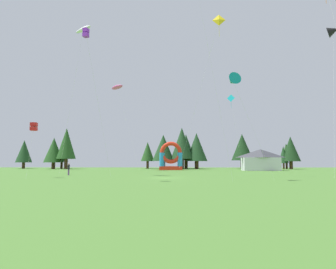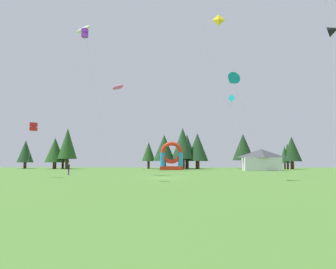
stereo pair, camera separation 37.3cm
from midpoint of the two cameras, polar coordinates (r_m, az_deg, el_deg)
name	(u,v)px [view 1 (the left image)]	position (r m, az deg, el deg)	size (l,w,h in m)	color
ground_plane	(166,178)	(38.41, -0.68, -7.91)	(120.00, 120.00, 0.00)	#47752D
kite_yellow_diamond	(219,21)	(46.88, 9.00, 19.78)	(6.46, 6.96, 22.32)	yellow
kite_pink_parafoil	(117,87)	(70.54, -9.41, 8.49)	(7.33, 5.74, 18.89)	#EA599E
kite_teal_delta	(233,81)	(35.96, 11.43, 9.59)	(5.49, 2.02, 11.82)	#0C7F7A
kite_white_parafoil	(83,30)	(50.71, -15.40, 17.96)	(5.38, 3.33, 22.26)	white
kite_red_box	(34,127)	(42.76, -23.49, 1.32)	(0.97, 3.10, 6.86)	red
kite_purple_box	(86,34)	(36.61, -15.01, 17.34)	(1.94, 6.99, 16.34)	purple
kite_black_delta	(333,31)	(51.64, 27.69, 16.40)	(4.65, 6.69, 21.20)	black
kite_cyan_diamond	(231,99)	(67.01, 11.27, 6.32)	(2.10, 3.51, 15.58)	#19B7CC
person_near_camera	(69,168)	(47.67, -17.86, -5.85)	(0.41, 0.41, 1.72)	#724C8C
inflatable_yellow_castle	(171,159)	(71.24, 0.39, -4.56)	(5.15, 3.88, 6.37)	red
festival_tent	(261,160)	(69.46, 16.38, -4.46)	(7.63, 3.48, 4.53)	silver
tree_row_0	(24,151)	(92.86, -24.87, -2.81)	(4.26, 4.26, 7.62)	#4C331E
tree_row_1	(54,150)	(85.77, -20.21, -2.70)	(5.02, 5.02, 7.99)	#4C331E
tree_row_2	(62,154)	(88.40, -18.89, -3.39)	(3.39, 3.39, 5.98)	#4C331E
tree_row_3	(66,144)	(84.02, -18.15, -1.59)	(4.82, 4.82, 10.43)	#4C331E
tree_row_4	(148,152)	(83.45, -3.86, -3.15)	(3.61, 3.61, 7.06)	#4C331E
tree_row_5	(163,148)	(80.03, -1.00, -2.47)	(5.64, 5.64, 8.74)	#4C331E
tree_row_6	(182,143)	(79.78, 2.40, -1.63)	(5.57, 5.57, 10.54)	#4C331E
tree_row_7	(186,147)	(84.39, 3.17, -2.34)	(5.07, 5.07, 9.22)	#4C331E
tree_row_8	(197,147)	(80.59, 5.09, -2.31)	(5.54, 5.54, 9.19)	#4C331E
tree_row_9	(242,147)	(82.60, 13.23, -2.27)	(5.52, 5.52, 9.01)	#4C331E
tree_row_10	(283,155)	(83.29, 20.17, -3.47)	(2.43, 2.43, 5.74)	#4C331E
tree_row_11	(286,152)	(84.37, 20.63, -2.99)	(2.82, 2.82, 6.43)	#4C331E
tree_row_12	(291,149)	(83.96, 21.32, -2.48)	(4.68, 4.68, 8.14)	#4C331E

